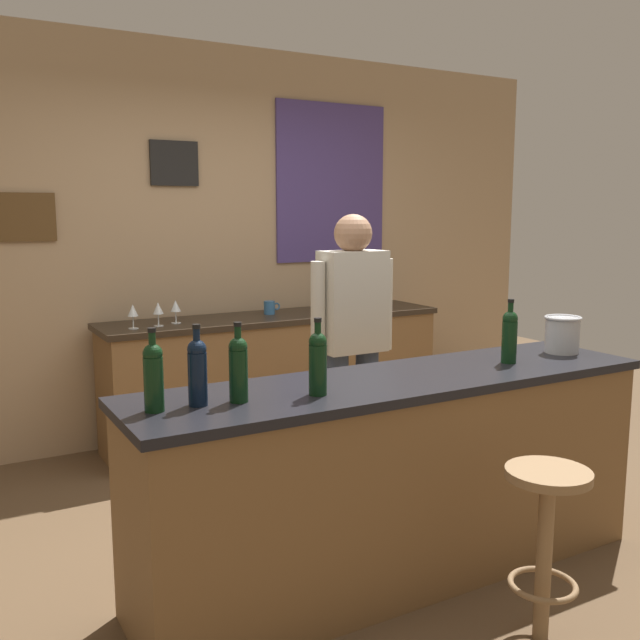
{
  "coord_description": "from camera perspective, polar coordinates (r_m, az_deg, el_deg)",
  "views": [
    {
      "loc": [
        -1.78,
        -2.83,
        1.64
      ],
      "look_at": [
        0.09,
        0.45,
        1.05
      ],
      "focal_mm": 39.52,
      "sensor_mm": 36.0,
      "label": 1
    }
  ],
  "objects": [
    {
      "name": "wine_bottle_d",
      "position": [
        2.75,
        -0.18,
        -3.33
      ],
      "size": [
        0.07,
        0.07,
        0.31
      ],
      "color": "black",
      "rests_on": "bar_counter"
    },
    {
      "name": "wine_bottle_b",
      "position": [
        2.64,
        -9.9,
        -3.97
      ],
      "size": [
        0.07,
        0.07,
        0.31
      ],
      "color": "black",
      "rests_on": "bar_counter"
    },
    {
      "name": "wine_glass_c",
      "position": [
        4.73,
        -11.62,
        1.05
      ],
      "size": [
        0.07,
        0.07,
        0.16
      ],
      "color": "silver",
      "rests_on": "side_counter"
    },
    {
      "name": "wine_bottle_c",
      "position": [
        2.67,
        -6.63,
        -3.77
      ],
      "size": [
        0.07,
        0.07,
        0.31
      ],
      "color": "black",
      "rests_on": "bar_counter"
    },
    {
      "name": "wine_glass_b",
      "position": [
        4.64,
        -12.97,
        0.86
      ],
      "size": [
        0.07,
        0.07,
        0.16
      ],
      "color": "silver",
      "rests_on": "side_counter"
    },
    {
      "name": "coffee_mug",
      "position": [
        5.07,
        -4.09,
        1.01
      ],
      "size": [
        0.12,
        0.08,
        0.09
      ],
      "color": "#336699",
      "rests_on": "side_counter"
    },
    {
      "name": "ground_plane",
      "position": [
        3.72,
        2.37,
        -17.27
      ],
      "size": [
        10.0,
        10.0,
        0.0
      ],
      "primitive_type": "plane",
      "color": "brown"
    },
    {
      "name": "side_counter",
      "position": [
        5.12,
        -3.59,
        -4.57
      ],
      "size": [
        2.49,
        0.56,
        0.9
      ],
      "color": "brown",
      "rests_on": "ground_plane"
    },
    {
      "name": "bartender",
      "position": [
        3.93,
        2.64,
        -1.44
      ],
      "size": [
        0.52,
        0.21,
        1.62
      ],
      "color": "#384766",
      "rests_on": "ground_plane"
    },
    {
      "name": "back_wall",
      "position": [
        5.18,
        -9.41,
        6.25
      ],
      "size": [
        6.0,
        0.09,
        2.8
      ],
      "color": "tan",
      "rests_on": "ground_plane"
    },
    {
      "name": "ice_bucket",
      "position": [
        3.78,
        19.03,
        -1.04
      ],
      "size": [
        0.19,
        0.19,
        0.19
      ],
      "color": "#B7BABF",
      "rests_on": "bar_counter"
    },
    {
      "name": "bar_stool",
      "position": [
        2.9,
        17.81,
        -15.55
      ],
      "size": [
        0.32,
        0.32,
        0.68
      ],
      "color": "olive",
      "rests_on": "ground_plane"
    },
    {
      "name": "wine_bottle_a",
      "position": [
        2.6,
        -13.34,
        -4.32
      ],
      "size": [
        0.07,
        0.07,
        0.31
      ],
      "color": "black",
      "rests_on": "bar_counter"
    },
    {
      "name": "wine_glass_a",
      "position": [
        4.58,
        -14.92,
        0.67
      ],
      "size": [
        0.07,
        0.07,
        0.16
      ],
      "color": "silver",
      "rests_on": "side_counter"
    },
    {
      "name": "wine_glass_d",
      "position": [
        5.23,
        1.71,
        1.96
      ],
      "size": [
        0.07,
        0.07,
        0.16
      ],
      "color": "silver",
      "rests_on": "side_counter"
    },
    {
      "name": "wine_bottle_e",
      "position": [
        3.45,
        15.1,
        -1.15
      ],
      "size": [
        0.07,
        0.07,
        0.31
      ],
      "color": "black",
      "rests_on": "bar_counter"
    },
    {
      "name": "bar_counter",
      "position": [
        3.23,
        6.28,
        -12.54
      ],
      "size": [
        2.43,
        0.6,
        0.92
      ],
      "color": "brown",
      "rests_on": "ground_plane"
    }
  ]
}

